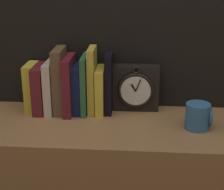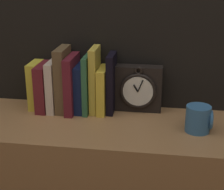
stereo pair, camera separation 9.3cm
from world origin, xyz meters
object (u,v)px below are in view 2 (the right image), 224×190
Objects in this scene: book_slot1_maroon at (44,87)px; book_slot7_yellow at (95,80)px; book_slot3_brown at (63,79)px; book_slot5_navy at (81,88)px; book_slot4_maroon at (72,84)px; clock at (139,89)px; mug at (199,119)px; book_slot0_yellow at (36,85)px; book_slot2_cream at (54,85)px; book_slot6_green at (88,84)px; book_slot8_yellow at (103,90)px; book_slot9_black at (111,83)px.

book_slot1_maroon is 0.20m from book_slot7_yellow.
book_slot3_brown reaches higher than book_slot5_navy.
book_slot4_maroon is 0.04m from book_slot5_navy.
book_slot7_yellow is at bearing 3.31° from book_slot1_maroon.
clock is 1.02× the size of book_slot1_maroon.
book_slot0_yellow is at bearing 167.79° from mug.
mug is (0.55, -0.12, -0.05)m from book_slot2_cream.
book_slot4_maroon is 1.20× the size of book_slot5_navy.
book_slot6_green is 0.06m from book_slot8_yellow.
book_slot1_maroon is 0.80× the size of book_slot9_black.
book_slot3_brown reaches higher than book_slot2_cream.
book_slot4_maroon is 0.12m from book_slot8_yellow.
book_slot2_cream is 0.11m from book_slot5_navy.
book_slot2_cream is 1.08× the size of book_slot5_navy.
book_slot7_yellow is 0.07m from book_slot9_black.
book_slot1_maroon reaches higher than mug.
book_slot7_yellow is 0.42m from mug.
book_slot6_green is at bearing 163.37° from mug.
book_slot2_cream is at bearing -173.33° from clock.
book_slot5_navy is 0.47m from mug.
book_slot2_cream reaches higher than book_slot0_yellow.
book_slot1_maroon is 0.92× the size of book_slot2_cream.
mug is at bearing -18.78° from book_slot7_yellow.
book_slot5_navy is (0.19, -0.01, 0.00)m from book_slot0_yellow.
book_slot0_yellow is at bearing 177.40° from book_slot5_navy.
book_slot0_yellow is at bearing 179.91° from book_slot9_black.
book_slot0_yellow is 0.27m from book_slot8_yellow.
book_slot6_green is at bearing -3.19° from book_slot0_yellow.
clock is at bearing 9.90° from book_slot4_maroon.
book_slot3_brown is 0.04m from book_slot4_maroon.
book_slot0_yellow is 1.05× the size of book_slot8_yellow.
book_slot1_maroon is 0.15m from book_slot5_navy.
book_slot3_brown is (0.04, 0.00, 0.03)m from book_slot2_cream.
book_slot1_maroon is 0.99× the size of book_slot5_navy.
book_slot1_maroon is 0.72× the size of book_slot7_yellow.
book_slot7_yellow is (0.09, 0.02, 0.02)m from book_slot4_maroon.
book_slot3_brown is 2.68× the size of mug.
clock is 0.84× the size of book_slot4_maroon.
book_slot5_navy is 0.82× the size of book_slot6_green.
book_slot4_maroon is at bearing -174.16° from book_slot8_yellow.
book_slot3_brown reaches higher than mug.
clock is at bearing 13.39° from book_slot8_yellow.
clock is 0.41m from book_slot0_yellow.
book_slot8_yellow is 1.89× the size of mug.
book_slot2_cream reaches higher than book_slot5_navy.
book_slot9_black is 2.47× the size of mug.
clock is 1.01× the size of book_slot0_yellow.
book_slot8_yellow is at bearing -8.35° from book_slot7_yellow.
mug is (0.45, -0.13, -0.05)m from book_slot5_navy.
book_slot6_green reaches higher than book_slot0_yellow.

